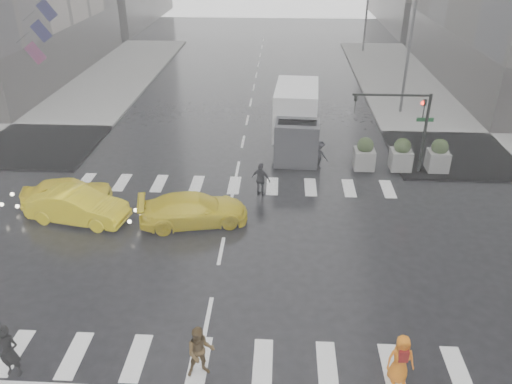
# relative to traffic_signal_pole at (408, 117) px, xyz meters

# --- Properties ---
(ground) EXTENTS (120.00, 120.00, 0.00)m
(ground) POSITION_rel_traffic_signal_pole_xyz_m (-9.01, -8.01, -3.22)
(ground) COLOR black
(ground) RESTS_ON ground
(road_markings) EXTENTS (18.00, 48.00, 0.01)m
(road_markings) POSITION_rel_traffic_signal_pole_xyz_m (-9.01, -8.01, -3.21)
(road_markings) COLOR silver
(road_markings) RESTS_ON ground
(traffic_signal_pole) EXTENTS (4.45, 0.42, 4.50)m
(traffic_signal_pole) POSITION_rel_traffic_signal_pole_xyz_m (0.00, 0.00, 0.00)
(traffic_signal_pole) COLOR black
(traffic_signal_pole) RESTS_ON ground
(street_lamp_near) EXTENTS (2.15, 0.22, 9.00)m
(street_lamp_near) POSITION_rel_traffic_signal_pole_xyz_m (1.86, 9.99, 1.73)
(street_lamp_near) COLOR #59595B
(street_lamp_near) RESTS_ON ground
(street_lamp_far) EXTENTS (2.15, 0.22, 9.00)m
(street_lamp_far) POSITION_rel_traffic_signal_pole_xyz_m (1.86, 29.99, 1.73)
(street_lamp_far) COLOR #59595B
(street_lamp_far) RESTS_ON ground
(planter_west) EXTENTS (1.10, 1.10, 1.80)m
(planter_west) POSITION_rel_traffic_signal_pole_xyz_m (-2.01, 0.19, -2.23)
(planter_west) COLOR gray
(planter_west) RESTS_ON ground
(planter_mid) EXTENTS (1.10, 1.10, 1.80)m
(planter_mid) POSITION_rel_traffic_signal_pole_xyz_m (-0.01, 0.19, -2.23)
(planter_mid) COLOR gray
(planter_mid) RESTS_ON ground
(planter_east) EXTENTS (1.10, 1.10, 1.80)m
(planter_east) POSITION_rel_traffic_signal_pole_xyz_m (1.99, 0.19, -2.23)
(planter_east) COLOR gray
(planter_east) RESTS_ON ground
(flag_cluster) EXTENTS (2.87, 3.06, 4.69)m
(flag_cluster) POSITION_rel_traffic_signal_pole_xyz_m (-24.09, 10.49, 2.42)
(flag_cluster) COLOR #59595B
(flag_cluster) RESTS_ON ground
(pedestrian_black) EXTENTS (0.97, 0.99, 2.43)m
(pedestrian_black) POSITION_rel_traffic_signal_pole_xyz_m (-14.54, -14.81, -1.65)
(pedestrian_black) COLOR black
(pedestrian_black) RESTS_ON ground
(pedestrian_brown) EXTENTS (1.01, 0.88, 1.78)m
(pedestrian_brown) POSITION_rel_traffic_signal_pole_xyz_m (-8.85, -14.50, -2.33)
(pedestrian_brown) COLOR #4C371B
(pedestrian_brown) RESTS_ON ground
(pedestrian_orange) EXTENTS (0.84, 0.57, 1.67)m
(pedestrian_orange) POSITION_rel_traffic_signal_pole_xyz_m (-2.94, -14.42, -2.37)
(pedestrian_orange) COLOR orange
(pedestrian_orange) RESTS_ON ground
(pedestrian_far_a) EXTENTS (1.21, 1.02, 1.77)m
(pedestrian_far_a) POSITION_rel_traffic_signal_pole_xyz_m (-7.56, -3.01, -2.33)
(pedestrian_far_a) COLOR black
(pedestrian_far_a) RESTS_ON ground
(pedestrian_far_b) EXTENTS (1.20, 1.05, 1.62)m
(pedestrian_far_b) POSITION_rel_traffic_signal_pole_xyz_m (-4.47, 0.39, -2.41)
(pedestrian_far_b) COLOR black
(pedestrian_far_b) RESTS_ON ground
(taxi_front) EXTENTS (4.46, 2.71, 1.42)m
(taxi_front) POSITION_rel_traffic_signal_pole_xyz_m (-16.86, -4.55, -2.51)
(taxi_front) COLOR yellow
(taxi_front) RESTS_ON ground
(taxi_mid) EXTENTS (4.82, 2.42, 1.52)m
(taxi_mid) POSITION_rel_traffic_signal_pole_xyz_m (-15.82, -5.92, -2.46)
(taxi_mid) COLOR yellow
(taxi_mid) RESTS_ON ground
(taxi_rear) EXTENTS (4.65, 2.89, 1.42)m
(taxi_rear) POSITION_rel_traffic_signal_pole_xyz_m (-10.49, -5.85, -2.51)
(taxi_rear) COLOR yellow
(taxi_rear) RESTS_ON ground
(box_truck) EXTENTS (2.52, 6.73, 3.58)m
(box_truck) POSITION_rel_traffic_signal_pole_xyz_m (-5.72, 3.25, -1.31)
(box_truck) COLOR silver
(box_truck) RESTS_ON ground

